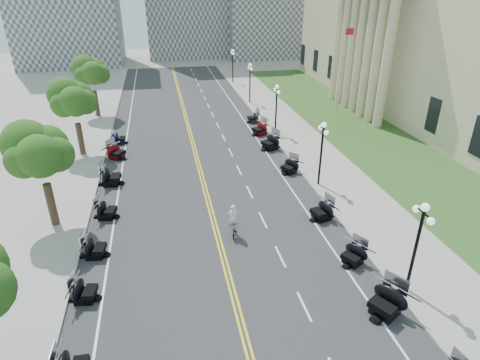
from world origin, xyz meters
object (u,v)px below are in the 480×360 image
civic_building (457,32)px  cyclist_rider (233,207)px  flagpole (341,70)px  motorcycle_n_3 (387,301)px  bicycle (233,227)px

civic_building → cyclist_rider: bearing=-143.1°
flagpole → motorcycle_n_3: (-11.24, -31.17, -4.23)m
motorcycle_n_3 → cyclist_rider: (-5.80, 7.89, 1.20)m
civic_building → bicycle: (-31.04, -23.28, -8.36)m
flagpole → cyclist_rider: flagpole is taller
civic_building → cyclist_rider: 39.41m
bicycle → cyclist_rider: 1.42m
motorcycle_n_3 → flagpole: bearing=130.1°
bicycle → flagpole: bearing=62.0°
civic_building → bicycle: bearing=-143.1°
cyclist_rider → motorcycle_n_3: bearing=126.3°
civic_building → bicycle: civic_building is taller
motorcycle_n_3 → cyclist_rider: bearing=-173.7°
civic_building → flagpole: civic_building is taller
civic_building → flagpole: 14.53m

